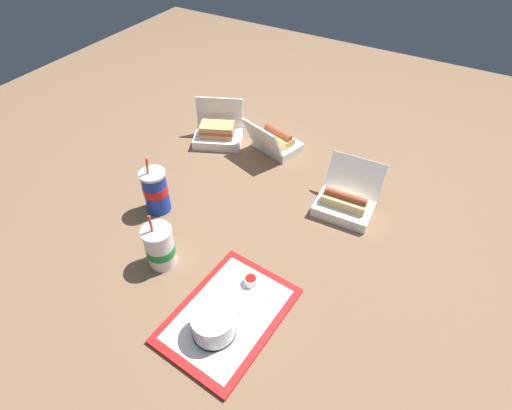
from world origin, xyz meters
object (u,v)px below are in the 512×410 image
(ketchup_cup, at_px, (251,280))
(soda_cup_center, at_px, (160,247))
(food_tray, at_px, (228,315))
(cake_container, at_px, (213,324))
(clamshell_sandwich_left, at_px, (218,133))
(plastic_fork, at_px, (255,303))
(clamshell_hotdog_right, at_px, (276,142))
(clamshell_hotdog_front, at_px, (345,203))
(soda_cup_left, at_px, (156,191))

(ketchup_cup, height_order, soda_cup_center, soda_cup_center)
(food_tray, distance_m, ketchup_cup, 0.12)
(cake_container, height_order, clamshell_sandwich_left, clamshell_sandwich_left)
(plastic_fork, relative_size, clamshell_hotdog_right, 0.49)
(clamshell_sandwich_left, xyz_separation_m, clamshell_hotdog_front, (0.13, 0.62, -0.00))
(ketchup_cup, xyz_separation_m, clamshell_sandwich_left, (-0.57, -0.50, 0.02))
(plastic_fork, relative_size, soda_cup_center, 0.54)
(plastic_fork, bearing_deg, clamshell_hotdog_front, -168.01)
(food_tray, relative_size, clamshell_sandwich_left, 1.63)
(clamshell_hotdog_right, bearing_deg, soda_cup_left, -20.00)
(clamshell_sandwich_left, relative_size, soda_cup_left, 1.08)
(food_tray, xyz_separation_m, clamshell_hotdog_front, (-0.55, 0.12, 0.03))
(ketchup_cup, xyz_separation_m, clamshell_hotdog_right, (-0.64, -0.26, 0.01))
(food_tray, relative_size, cake_container, 3.33)
(ketchup_cup, xyz_separation_m, soda_cup_center, (0.06, -0.28, 0.04))
(food_tray, relative_size, clamshell_hotdog_right, 1.73)
(clamshell_sandwich_left, distance_m, clamshell_hotdog_front, 0.63)
(clamshell_hotdog_front, xyz_separation_m, soda_cup_center, (0.49, -0.40, 0.03))
(cake_container, relative_size, soda_cup_left, 0.53)
(clamshell_hotdog_front, distance_m, soda_cup_center, 0.63)
(food_tray, distance_m, clamshell_hotdog_front, 0.56)
(soda_cup_left, bearing_deg, clamshell_hotdog_front, 118.93)
(clamshell_hotdog_front, bearing_deg, plastic_fork, -8.89)
(food_tray, bearing_deg, soda_cup_left, -118.16)
(food_tray, height_order, clamshell_hotdog_right, clamshell_hotdog_right)
(cake_container, bearing_deg, clamshell_hotdog_front, 168.42)
(plastic_fork, relative_size, soda_cup_left, 0.50)
(soda_cup_left, bearing_deg, clamshell_sandwich_left, -173.60)
(plastic_fork, xyz_separation_m, soda_cup_center, (0.01, -0.32, 0.05))
(food_tray, height_order, clamshell_hotdog_front, clamshell_hotdog_front)
(ketchup_cup, xyz_separation_m, soda_cup_left, (-0.12, -0.45, 0.06))
(soda_cup_center, bearing_deg, food_tray, 78.15)
(clamshell_hotdog_right, distance_m, soda_cup_center, 0.70)
(food_tray, bearing_deg, clamshell_hotdog_front, 167.44)
(clamshell_hotdog_front, bearing_deg, clamshell_sandwich_left, -102.13)
(plastic_fork, distance_m, clamshell_sandwich_left, 0.82)
(cake_container, distance_m, clamshell_sandwich_left, 0.89)
(ketchup_cup, height_order, clamshell_sandwich_left, clamshell_sandwich_left)
(clamshell_hotdog_right, xyz_separation_m, soda_cup_center, (0.70, -0.02, 0.03))
(ketchup_cup, relative_size, clamshell_sandwich_left, 0.17)
(plastic_fork, relative_size, clamshell_hotdog_front, 0.53)
(ketchup_cup, distance_m, clamshell_sandwich_left, 0.75)
(cake_container, xyz_separation_m, ketchup_cup, (-0.18, 0.01, -0.02))
(clamshell_sandwich_left, bearing_deg, food_tray, 35.86)
(clamshell_sandwich_left, relative_size, soda_cup_center, 1.18)
(clamshell_hotdog_right, bearing_deg, plastic_fork, 23.67)
(clamshell_sandwich_left, bearing_deg, plastic_fork, 41.20)
(cake_container, xyz_separation_m, soda_cup_center, (-0.12, -0.27, 0.02))
(soda_cup_center, bearing_deg, soda_cup_left, -137.19)
(food_tray, bearing_deg, soda_cup_center, -101.85)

